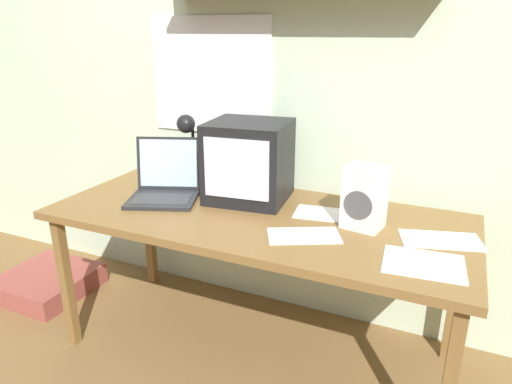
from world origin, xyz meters
TOP-DOWN VIEW (x-y plane):
  - ground_plane at (0.00, 0.00)m, footprint 12.00×12.00m
  - back_wall at (-0.00, 0.47)m, footprint 5.60×0.24m
  - corner_desk at (0.00, 0.00)m, footprint 1.83×0.78m
  - crt_monitor at (-0.11, 0.16)m, footprint 0.40×0.38m
  - laptop at (-0.49, 0.02)m, footprint 0.40×0.39m
  - desk_lamp at (-0.47, 0.22)m, footprint 0.15×0.17m
  - juice_glass at (-0.72, 0.31)m, footprint 0.07×0.07m
  - space_heater at (0.46, 0.04)m, footprint 0.17×0.15m
  - loose_paper_near_monitor at (0.25, 0.11)m, footprint 0.22×0.19m
  - loose_paper_near_laptop at (0.76, 0.04)m, footprint 0.33×0.24m
  - open_notebook at (0.27, -0.14)m, footprint 0.32×0.26m
  - printed_handout at (0.72, -0.18)m, footprint 0.29×0.24m
  - floor_cushion at (-1.35, -0.03)m, footprint 0.48×0.48m

SIDE VIEW (x-z plane):
  - ground_plane at x=0.00m, z-range 0.00..0.00m
  - floor_cushion at x=-1.35m, z-range 0.00..0.12m
  - corner_desk at x=0.00m, z-range 0.31..1.02m
  - loose_paper_near_monitor at x=0.25m, z-range 0.72..0.72m
  - loose_paper_near_laptop at x=0.76m, z-range 0.72..0.72m
  - open_notebook at x=0.27m, z-range 0.72..0.72m
  - printed_handout at x=0.72m, z-range 0.72..0.72m
  - juice_glass at x=-0.72m, z-range 0.71..0.85m
  - laptop at x=-0.49m, z-range 0.65..0.92m
  - space_heater at x=0.46m, z-range 0.72..0.98m
  - crt_monitor at x=-0.11m, z-range 0.72..1.09m
  - desk_lamp at x=-0.47m, z-range 0.76..1.13m
  - back_wall at x=0.00m, z-range 0.01..2.61m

